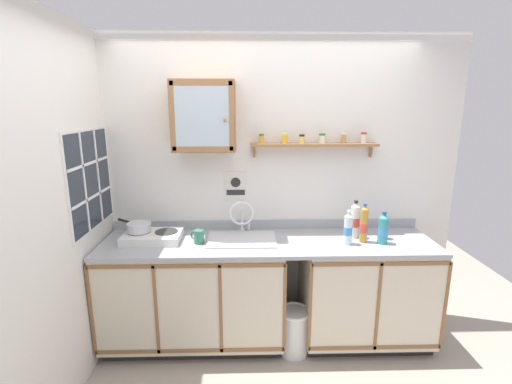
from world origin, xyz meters
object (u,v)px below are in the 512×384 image
Objects in this scene: bottle_water_blue_4 at (383,228)px; saucepan at (138,227)px; warning_sign at (236,186)px; bottle_juice_amber_2 at (364,225)px; hot_plate_stove at (152,236)px; trash_bin at (294,330)px; bottle_opaque_white_0 at (355,221)px; mug at (199,237)px; bottle_detergent_teal_1 at (383,229)px; bottle_water_clear_3 at (348,229)px; wall_cabinet at (204,116)px; sink at (242,240)px.

saucepan is at bearing 179.25° from bottle_water_blue_4.
saucepan is 2.02m from bottle_water_blue_4.
saucepan is 0.88m from warning_sign.
bottle_juice_amber_2 is 1.47× the size of bottle_water_blue_4.
hot_plate_stove is 0.82m from warning_sign.
bottle_opaque_white_0 is at bearing 25.13° from trash_bin.
mug is 0.30× the size of trash_bin.
bottle_detergent_teal_1 is (0.19, -0.14, -0.03)m from bottle_opaque_white_0.
bottle_juice_amber_2 is at bearing 17.91° from bottle_water_clear_3.
wall_cabinet reaches higher than bottle_water_clear_3.
wall_cabinet is at bearing 169.49° from bottle_detergent_teal_1.
bottle_water_blue_4 is 1.29m from warning_sign.
mug is at bearing -177.39° from bottle_water_blue_4.
saucepan reaches higher than trash_bin.
bottle_opaque_white_0 is 0.24m from bottle_water_blue_4.
bottle_opaque_white_0 is (0.94, 0.02, 0.15)m from sink.
warning_sign is at bearing 161.57° from bottle_detergent_teal_1.
mug is (-1.52, -0.07, -0.04)m from bottle_water_blue_4.
saucepan is at bearing -167.02° from wall_cabinet.
bottle_water_clear_3 is (-0.28, -0.01, 0.01)m from bottle_detergent_teal_1.
wall_cabinet reaches higher than bottle_water_blue_4.
warning_sign is (0.68, 0.28, 0.36)m from hot_plate_stove.
wall_cabinet reaches higher than mug.
wall_cabinet is (0.55, 0.13, 0.89)m from saucepan.
bottle_water_clear_3 reaches higher than bottle_detergent_teal_1.
sink is 2.56× the size of bottle_water_blue_4.
sink is 1.75× the size of bottle_opaque_white_0.
wall_cabinet is (0.43, 0.15, 0.96)m from hot_plate_stove.
hot_plate_stove is 0.83× the size of wall_cabinet.
bottle_water_clear_3 reaches higher than hot_plate_stove.
bottle_opaque_white_0 is 1.03m from trash_bin.
warning_sign is (-1.04, 0.36, 0.25)m from bottle_juice_amber_2.
warning_sign is at bearing 22.54° from hot_plate_stove.
bottle_opaque_white_0 is 1.19× the size of bottle_detergent_teal_1.
bottle_juice_amber_2 is 0.58× the size of wall_cabinet.
bottle_detergent_teal_1 is at bearing -14.86° from bottle_juice_amber_2.
trash_bin is at bearing -10.38° from mug.
bottle_opaque_white_0 reaches higher than hot_plate_stove.
hot_plate_stove reaches higher than trash_bin.
bottle_opaque_white_0 is 1.29m from mug.
sink is 1.00m from bottle_juice_amber_2.
bottle_water_clear_3 reaches higher than trash_bin.
mug is (-1.47, 0.04, -0.06)m from bottle_detergent_teal_1.
wall_cabinet is at bearing 153.27° from trash_bin.
wall_cabinet reaches higher than sink.
hot_plate_stove is 1.73× the size of bottle_detergent_teal_1.
hot_plate_stove is at bearing -12.49° from saucepan.
sink is 0.85m from saucepan.
saucepan is at bearing 169.46° from trash_bin.
bottle_water_blue_4 is at bearing 2.61° from mug.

